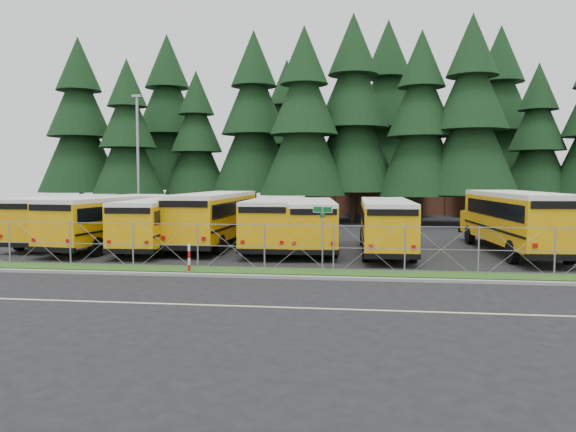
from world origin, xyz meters
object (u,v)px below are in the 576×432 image
Objects in this scene: striped_bollard at (189,258)px; bus_5 at (312,225)px; bus_2 at (161,224)px; bus_0 at (68,220)px; bus_3 at (216,220)px; bus_4 at (277,224)px; bus_east at (515,223)px; street_sign at (323,225)px; light_standard at (138,157)px; bus_1 at (111,222)px; bus_6 at (386,227)px.

bus_5 is at bearing 60.06° from striped_bollard.
bus_2 is at bearing 179.20° from bus_5.
bus_0 is 9.10m from bus_3.
bus_4 is 8.29m from striped_bollard.
bus_east reaches higher than striped_bollard.
bus_east is at bearing -1.59° from bus_3.
street_sign reaches higher than striped_bollard.
street_sign is (3.09, -7.58, 0.61)m from bus_4.
striped_bollard is 0.12× the size of light_standard.
striped_bollard is at bearing -61.74° from light_standard.
bus_2 is 11.69m from street_sign.
bus_east reaches higher than bus_5.
bus_4 is at bearing -4.17° from bus_0.
bus_1 is at bearing 177.64° from bus_east.
bus_3 reaches higher than bus_4.
bus_4 is at bearing 112.17° from street_sign.
bus_5 is 0.85× the size of bus_east.
striped_bollard is (10.24, -8.68, -0.84)m from bus_0.
bus_6 is 6.77m from bus_east.
striped_bollard is at bearing -108.91° from bus_4.
street_sign is at bearing -37.87° from bus_2.
bus_1 is 9.37m from bus_4.
street_sign is (9.49, -6.79, 0.64)m from bus_2.
street_sign is at bearing -114.09° from bus_6.
bus_east is at bearing -0.13° from bus_2.
light_standard reaches higher than striped_bollard.
bus_1 reaches higher than bus_0.
bus_1 is 1.10× the size of light_standard.
bus_east reaches higher than street_sign.
bus_east is (10.70, -0.06, 0.25)m from bus_5.
striped_bollard is at bearing -177.30° from street_sign.
bus_2 is 8.40m from bus_5.
bus_1 is 9.90m from striped_bollard.
bus_1 is at bearing -75.58° from light_standard.
street_sign is (6.78, -8.43, 0.48)m from bus_3.
striped_bollard is (6.79, -7.15, -0.87)m from bus_1.
bus_east is at bearing -2.49° from bus_0.
bus_2 is 19.07m from bus_east.
bus_3 reaches higher than bus_5.
bus_6 is at bearing -5.63° from bus_0.
bus_east is at bearing 5.63° from bus_6.
bus_6 is 8.97× the size of striped_bollard.
bus_4 is 0.87× the size of bus_east.
bus_1 reaches higher than bus_2.
bus_5 is 1.03× the size of light_standard.
light_standard is at bearing 115.77° from bus_2.
bus_0 is at bearing 173.98° from bus_east.
street_sign is 23.32m from light_standard.
bus_4 is at bearing -11.28° from bus_3.
light_standard reaches higher than bus_3.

